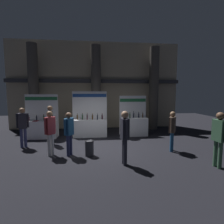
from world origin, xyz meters
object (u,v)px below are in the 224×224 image
visitor_3 (172,128)px  visitor_6 (219,135)px  exhibitor_booth_2 (134,125)px  visitor_1 (50,130)px  visitor_4 (51,121)px  visitor_7 (125,133)px  visitor_2 (69,130)px  trash_bin (89,148)px  visitor_0 (23,124)px  exhibitor_booth_0 (41,127)px  exhibitor_booth_1 (90,126)px

visitor_3 → visitor_6: (0.75, -1.71, 0.10)m
exhibitor_booth_2 → visitor_1: exhibitor_booth_2 is taller
visitor_4 → visitor_7: size_ratio=1.00×
visitor_1 → visitor_2: (0.72, -0.10, -0.03)m
exhibitor_booth_2 → visitor_4: bearing=-164.8°
trash_bin → visitor_0: visitor_0 is taller
visitor_0 → visitor_2: size_ratio=1.05×
visitor_2 → trash_bin: bearing=-63.1°
exhibitor_booth_2 → visitor_1: (-3.95, -2.79, 0.42)m
exhibitor_booth_2 → visitor_2: 4.35m
visitor_3 → visitor_4: 5.48m
exhibitor_booth_0 → visitor_3: exhibitor_booth_0 is taller
trash_bin → visitor_0: bearing=154.4°
visitor_6 → visitor_3: bearing=16.5°
visitor_1 → visitor_4: visitor_4 is taller
exhibitor_booth_2 → visitor_7: (-1.28, -3.98, 0.49)m
trash_bin → visitor_7: visitor_7 is taller
visitor_0 → exhibitor_booth_0: bearing=61.2°
visitor_1 → visitor_4: size_ratio=0.95×
exhibitor_booth_0 → visitor_2: 3.44m
visitor_2 → visitor_7: size_ratio=0.92×
visitor_3 → exhibitor_booth_2: bearing=50.6°
visitor_0 → visitor_1: visitor_0 is taller
exhibitor_booth_0 → visitor_6: bearing=-34.0°
exhibitor_booth_2 → visitor_1: bearing=-144.8°
visitor_4 → visitor_3: bearing=-122.7°
trash_bin → visitor_3: bearing=2.8°
visitor_1 → visitor_4: bearing=-125.9°
exhibitor_booth_0 → visitor_4: (0.77, -1.17, 0.51)m
trash_bin → visitor_1: visitor_1 is taller
visitor_0 → exhibitor_booth_1: bearing=12.5°
trash_bin → visitor_7: size_ratio=0.33×
visitor_4 → visitor_0: bearing=96.5°
visitor_3 → visitor_2: bearing=123.1°
exhibitor_booth_2 → visitor_7: bearing=-107.8°
exhibitor_booth_2 → visitor_0: size_ratio=1.27×
exhibitor_booth_2 → visitor_4: 4.48m
visitor_4 → exhibitor_booth_0: bearing=18.4°
exhibitor_booth_0 → visitor_7: bearing=-46.4°
visitor_1 → visitor_3: (4.88, -0.04, -0.02)m
exhibitor_booth_1 → visitor_7: 4.26m
visitor_7 → exhibitor_booth_1: bearing=9.5°
visitor_3 → visitor_6: bearing=-124.1°
exhibitor_booth_0 → visitor_3: (5.99, -2.83, 0.41)m
visitor_1 → visitor_0: bearing=-87.7°
visitor_1 → visitor_6: 5.89m
exhibitor_booth_2 → visitor_0: 5.63m
exhibitor_booth_1 → trash_bin: bearing=-90.0°
visitor_2 → visitor_3: 4.16m
visitor_2 → visitor_4: visitor_4 is taller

